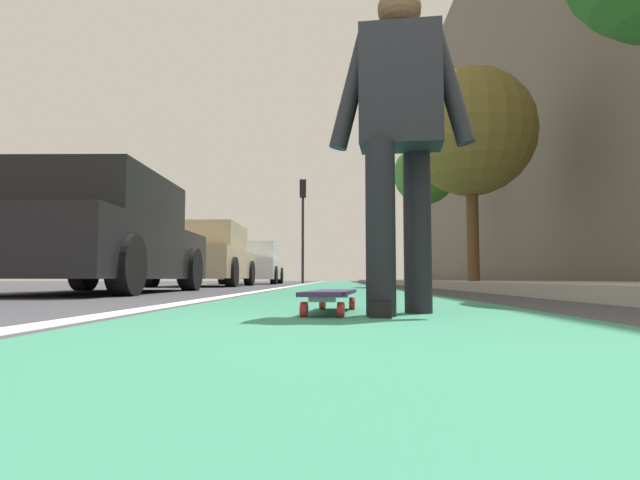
{
  "coord_description": "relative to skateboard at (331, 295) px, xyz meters",
  "views": [
    {
      "loc": [
        -1.15,
        0.07,
        0.17
      ],
      "look_at": [
        11.63,
        0.47,
        1.13
      ],
      "focal_mm": 29.39,
      "sensor_mm": 36.0,
      "label": 1
    }
  ],
  "objects": [
    {
      "name": "skateboard",
      "position": [
        0.0,
        0.0,
        0.0
      ],
      "size": [
        0.86,
        0.3,
        0.11
      ],
      "color": "red",
      "rests_on": "ground"
    },
    {
      "name": "street_tree_mid",
      "position": [
        9.01,
        -3.07,
        3.39
      ],
      "size": [
        2.9,
        2.9,
        4.95
      ],
      "color": "brown",
      "rests_on": "ground"
    },
    {
      "name": "ground_plane",
      "position": [
        8.45,
        -0.1,
        -0.09
      ],
      "size": [
        80.0,
        80.0,
        0.0
      ],
      "primitive_type": "plane",
      "color": "#38383D"
    },
    {
      "name": "traffic_light",
      "position": [
        20.56,
        1.48,
        3.09
      ],
      "size": [
        0.33,
        0.28,
        4.64
      ],
      "color": "#2D2D2D",
      "rests_on": "ground"
    },
    {
      "name": "skater_person",
      "position": [
        -0.15,
        -0.35,
        0.84
      ],
      "size": [
        0.44,
        0.72,
        1.64
      ],
      "color": "black",
      "rests_on": "ground"
    },
    {
      "name": "street_tree_far",
      "position": [
        15.17,
        -3.07,
        3.67
      ],
      "size": [
        2.13,
        2.13,
        4.86
      ],
      "color": "brown",
      "rests_on": "ground"
    },
    {
      "name": "parked_car_mid",
      "position": [
        9.97,
        3.18,
        0.63
      ],
      "size": [
        4.23,
        2.04,
        1.49
      ],
      "color": "tan",
      "rests_on": "ground"
    },
    {
      "name": "lane_stripe_white",
      "position": [
        18.45,
        1.08,
        -0.09
      ],
      "size": [
        52.0,
        0.16,
        0.01
      ],
      "primitive_type": "cube",
      "color": "silver",
      "rests_on": "ground"
    },
    {
      "name": "parked_car_far",
      "position": [
        16.25,
        3.0,
        0.61
      ],
      "size": [
        4.18,
        2.05,
        1.47
      ],
      "color": "silver",
      "rests_on": "ground"
    },
    {
      "name": "bike_lane_paint",
      "position": [
        22.45,
        -0.1,
        -0.09
      ],
      "size": [
        56.0,
        2.05,
        0.0
      ],
      "primitive_type": "cube",
      "color": "#2D7256",
      "rests_on": "ground"
    },
    {
      "name": "sidewalk_curb",
      "position": [
        16.45,
        -3.47,
        -0.03
      ],
      "size": [
        52.0,
        3.2,
        0.13
      ],
      "primitive_type": "cube",
      "color": "#9E9B93",
      "rests_on": "ground"
    },
    {
      "name": "parked_car_near",
      "position": [
        3.83,
        2.96,
        0.61
      ],
      "size": [
        4.16,
        1.91,
        1.48
      ],
      "color": "black",
      "rests_on": "ground"
    },
    {
      "name": "building_facade",
      "position": [
        20.45,
        -6.14,
        6.52
      ],
      "size": [
        40.0,
        1.2,
        13.24
      ],
      "primitive_type": "cube",
      "color": "#696056",
      "rests_on": "ground"
    }
  ]
}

